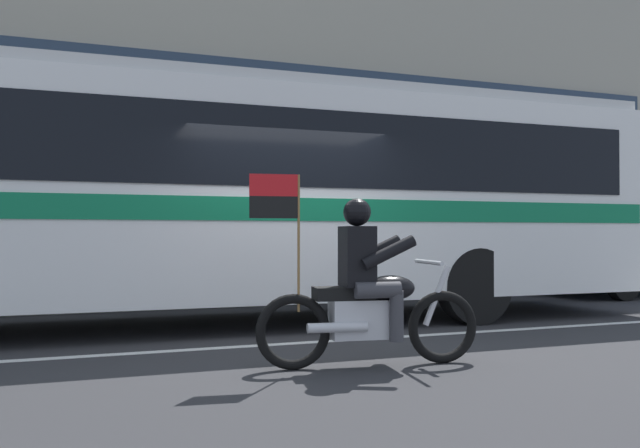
{
  "coord_description": "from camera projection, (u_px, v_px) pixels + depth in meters",
  "views": [
    {
      "loc": [
        -2.52,
        -7.69,
        1.24
      ],
      "look_at": [
        0.28,
        -0.35,
        1.35
      ],
      "focal_mm": 37.27,
      "sensor_mm": 36.0,
      "label": 1
    }
  ],
  "objects": [
    {
      "name": "lane_center_stripe",
      "position": [
        305.0,
        343.0,
        7.5
      ],
      "size": [
        26.6,
        0.14,
        0.01
      ],
      "primitive_type": "cube",
      "color": "silver",
      "rests_on": "ground_plane"
    },
    {
      "name": "fire_hydrant",
      "position": [
        350.0,
        271.0,
        12.83
      ],
      "size": [
        0.22,
        0.3,
        0.75
      ],
      "color": "gold",
      "rests_on": "sidewalk_curb"
    },
    {
      "name": "sidewalk_curb",
      "position": [
        206.0,
        294.0,
        12.83
      ],
      "size": [
        28.0,
        3.8,
        0.15
      ],
      "primitive_type": "cube",
      "color": "gray",
      "rests_on": "ground_plane"
    },
    {
      "name": "office_building_facade",
      "position": [
        187.0,
        4.0,
        15.06
      ],
      "size": [
        28.0,
        0.89,
        12.87
      ],
      "color": "gray",
      "rests_on": "ground_plane"
    },
    {
      "name": "ground_plane",
      "position": [
        288.0,
        335.0,
        8.06
      ],
      "size": [
        60.0,
        60.0,
        0.0
      ],
      "primitive_type": "plane",
      "color": "#2B2B2D"
    },
    {
      "name": "transit_bus",
      "position": [
        198.0,
        185.0,
        8.89
      ],
      "size": [
        12.96,
        2.75,
        3.22
      ],
      "color": "white",
      "rests_on": "ground_plane"
    },
    {
      "name": "motorcycle_with_rider",
      "position": [
        367.0,
        295.0,
        6.17
      ],
      "size": [
        2.18,
        0.68,
        1.78
      ],
      "color": "black",
      "rests_on": "ground_plane"
    }
  ]
}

